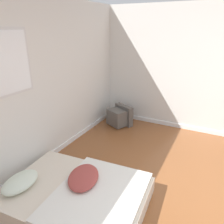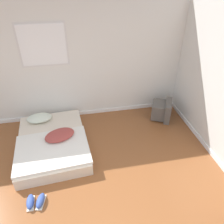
# 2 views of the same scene
# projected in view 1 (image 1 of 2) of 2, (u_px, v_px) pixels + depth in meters

# --- Properties ---
(wall_back) EXTENTS (8.05, 0.08, 2.60)m
(wall_back) POSITION_uv_depth(u_px,v_px,m) (11.00, 95.00, 2.94)
(wall_back) COLOR silver
(wall_back) RESTS_ON ground_plane
(mattress_bed) EXTENTS (1.40, 1.86, 0.37)m
(mattress_bed) POSITION_uv_depth(u_px,v_px,m) (75.00, 195.00, 2.78)
(mattress_bed) COLOR beige
(mattress_bed) RESTS_ON ground_plane
(crt_tv) EXTENTS (0.58, 0.60, 0.45)m
(crt_tv) POSITION_uv_depth(u_px,v_px,m) (120.00, 116.00, 5.04)
(crt_tv) COLOR #56514C
(crt_tv) RESTS_ON ground_plane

